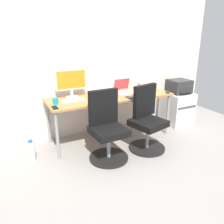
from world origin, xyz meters
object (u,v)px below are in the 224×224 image
at_px(office_chair_left, 107,129).
at_px(open_laptop, 124,89).
at_px(side_cabinet, 177,108).
at_px(desktop_monitor, 71,81).
at_px(coffee_mug, 55,101).
at_px(office_chair_right, 147,121).
at_px(printer, 179,86).
at_px(water_bottle_on_floor, 32,151).

relative_size(office_chair_left, open_laptop, 3.03).
height_order(side_cabinet, desktop_monitor, desktop_monitor).
distance_m(open_laptop, coffee_mug, 1.19).
xyz_separation_m(office_chair_left, side_cabinet, (1.73, 0.55, -0.12)).
height_order(office_chair_right, coffee_mug, office_chair_right).
xyz_separation_m(printer, water_bottle_on_floor, (-2.69, -0.20, -0.57)).
relative_size(side_cabinet, printer, 1.50).
bearing_deg(water_bottle_on_floor, coffee_mug, 16.55).
relative_size(office_chair_left, coffee_mug, 10.22).
height_order(open_laptop, coffee_mug, open_laptop).
xyz_separation_m(office_chair_left, water_bottle_on_floor, (-0.96, 0.35, -0.28)).
bearing_deg(side_cabinet, desktop_monitor, 175.42).
relative_size(side_cabinet, desktop_monitor, 1.25).
relative_size(water_bottle_on_floor, open_laptop, 1.00).
relative_size(printer, open_laptop, 1.29).
distance_m(desktop_monitor, coffee_mug, 0.44).
distance_m(printer, coffee_mug, 2.29).
relative_size(office_chair_right, water_bottle_on_floor, 3.03).
bearing_deg(printer, office_chair_right, -152.86).
bearing_deg(coffee_mug, office_chair_right, -21.28).
height_order(office_chair_right, water_bottle_on_floor, office_chair_right).
xyz_separation_m(office_chair_right, desktop_monitor, (-0.90, 0.71, 0.54)).
relative_size(office_chair_left, office_chair_right, 1.00).
bearing_deg(printer, open_laptop, 174.74).
bearing_deg(desktop_monitor, water_bottle_on_floor, -152.84).
height_order(water_bottle_on_floor, desktop_monitor, desktop_monitor).
relative_size(water_bottle_on_floor, coffee_mug, 3.37).
height_order(office_chair_right, desktop_monitor, desktop_monitor).
bearing_deg(office_chair_left, printer, 17.72).
relative_size(side_cabinet, open_laptop, 1.93).
distance_m(office_chair_left, water_bottle_on_floor, 1.06).
relative_size(office_chair_right, desktop_monitor, 1.96).
xyz_separation_m(office_chair_right, open_laptop, (-0.03, 0.66, 0.35)).
bearing_deg(desktop_monitor, office_chair_right, -38.48).
xyz_separation_m(printer, open_laptop, (-1.11, 0.10, 0.05)).
bearing_deg(desktop_monitor, open_laptop, -3.77).
relative_size(open_laptop, coffee_mug, 3.37).
xyz_separation_m(office_chair_left, office_chair_right, (0.65, -0.00, 0.00)).
xyz_separation_m(side_cabinet, printer, (0.00, -0.00, 0.42)).
distance_m(water_bottle_on_floor, desktop_monitor, 1.14).
relative_size(office_chair_left, printer, 2.35).
bearing_deg(coffee_mug, desktop_monitor, 38.47).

